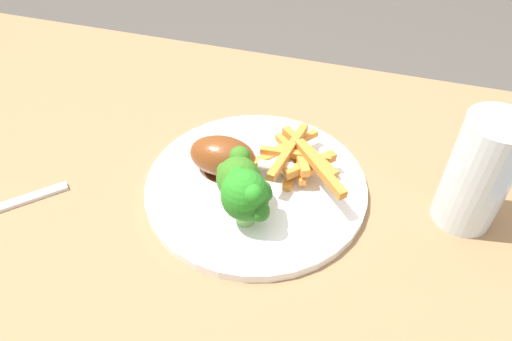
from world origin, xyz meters
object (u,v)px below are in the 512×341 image
at_px(dinner_plate, 256,186).
at_px(broccoli_floret_back, 245,192).
at_px(water_glass, 479,173).
at_px(chicken_drumstick_near, 226,157).
at_px(carrot_fries_pile, 298,158).
at_px(broccoli_floret_front, 247,198).
at_px(broccoli_floret_middle, 236,176).
at_px(chicken_drumstick_far, 222,154).
at_px(dining_table, 247,251).

relative_size(dinner_plate, broccoli_floret_back, 3.71).
distance_m(dinner_plate, water_glass, 0.25).
bearing_deg(chicken_drumstick_near, water_glass, -176.33).
bearing_deg(dinner_plate, carrot_fries_pile, -144.38).
bearing_deg(broccoli_floret_front, broccoli_floret_back, 44.72).
relative_size(broccoli_floret_middle, chicken_drumstick_far, 0.53).
xyz_separation_m(dinner_plate, water_glass, (-0.24, -0.03, 0.06)).
distance_m(broccoli_floret_middle, carrot_fries_pile, 0.09).
distance_m(dining_table, chicken_drumstick_near, 0.15).
bearing_deg(water_glass, broccoli_floret_middle, 13.87).
bearing_deg(dining_table, broccoli_floret_back, 108.39).
bearing_deg(broccoli_floret_middle, water_glass, -166.13).
distance_m(dining_table, chicken_drumstick_far, 0.15).
bearing_deg(broccoli_floret_middle, chicken_drumstick_near, -57.23).
bearing_deg(dining_table, carrot_fries_pile, -139.34).
height_order(carrot_fries_pile, chicken_drumstick_far, carrot_fries_pile).
bearing_deg(chicken_drumstick_near, broccoli_floret_front, 125.61).
relative_size(dinner_plate, broccoli_floret_front, 4.13).
height_order(dining_table, chicken_drumstick_near, chicken_drumstick_near).
bearing_deg(dinner_plate, water_glass, -173.60).
distance_m(broccoli_floret_front, broccoli_floret_back, 0.01).
bearing_deg(water_glass, chicken_drumstick_near, 3.67).
height_order(dinner_plate, water_glass, water_glass).
height_order(dinner_plate, broccoli_floret_back, broccoli_floret_back).
bearing_deg(carrot_fries_pile, broccoli_floret_middle, 49.88).
xyz_separation_m(dining_table, chicken_drumstick_near, (0.03, -0.02, 0.15)).
distance_m(broccoli_floret_back, chicken_drumstick_near, 0.09).
relative_size(broccoli_floret_back, chicken_drumstick_far, 0.59).
bearing_deg(carrot_fries_pile, chicken_drumstick_far, 8.91).
relative_size(broccoli_floret_middle, chicken_drumstick_near, 0.48).
bearing_deg(chicken_drumstick_far, dinner_plate, 160.73).
distance_m(broccoli_floret_front, chicken_drumstick_near, 0.09).
distance_m(broccoli_floret_middle, chicken_drumstick_far, 0.07).
bearing_deg(chicken_drumstick_near, broccoli_floret_back, 124.02).
relative_size(dining_table, dinner_plate, 4.63).
height_order(dining_table, water_glass, water_glass).
relative_size(broccoli_floret_middle, water_glass, 0.47).
distance_m(dinner_plate, chicken_drumstick_far, 0.06).
bearing_deg(broccoli_floret_middle, dining_table, -98.99).
xyz_separation_m(dinner_plate, chicken_drumstick_far, (0.05, -0.02, 0.03)).
distance_m(dining_table, carrot_fries_pile, 0.17).
height_order(broccoli_floret_front, chicken_drumstick_near, broccoli_floret_front).
height_order(dining_table, carrot_fries_pile, carrot_fries_pile).
xyz_separation_m(broccoli_floret_middle, broccoli_floret_back, (-0.02, 0.03, 0.01)).
xyz_separation_m(dinner_plate, carrot_fries_pile, (-0.04, -0.03, 0.03)).
xyz_separation_m(dining_table, water_glass, (-0.25, -0.04, 0.18)).
bearing_deg(dinner_plate, chicken_drumstick_near, -12.27).
xyz_separation_m(chicken_drumstick_near, water_glass, (-0.28, -0.02, 0.03)).
relative_size(carrot_fries_pile, water_glass, 0.97).
relative_size(dining_table, chicken_drumstick_near, 9.30).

